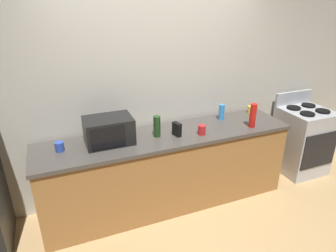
% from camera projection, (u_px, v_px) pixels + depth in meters
% --- Properties ---
extents(ground_plane, '(8.00, 8.00, 0.00)m').
position_uv_depth(ground_plane, '(182.00, 223.00, 3.28)').
color(ground_plane, tan).
extents(back_wall, '(6.40, 0.10, 2.70)m').
position_uv_depth(back_wall, '(155.00, 85.00, 3.43)').
color(back_wall, beige).
rests_on(back_wall, ground_plane).
extents(counter_run, '(2.84, 0.64, 0.90)m').
position_uv_depth(counter_run, '(168.00, 170.00, 3.44)').
color(counter_run, '#9E6B38').
rests_on(counter_run, ground_plane).
extents(stove_range, '(0.60, 0.61, 1.08)m').
position_uv_depth(stove_range, '(302.00, 140.00, 4.12)').
color(stove_range, '#B7BABF').
rests_on(stove_range, ground_plane).
extents(microwave, '(0.48, 0.35, 0.27)m').
position_uv_depth(microwave, '(109.00, 130.00, 3.03)').
color(microwave, black).
rests_on(microwave, counter_run).
extents(cordless_phone, '(0.07, 0.12, 0.15)m').
position_uv_depth(cordless_phone, '(177.00, 129.00, 3.20)').
color(cordless_phone, black).
rests_on(cordless_phone, counter_run).
extents(bottle_spray_cleaner, '(0.07, 0.07, 0.19)m').
position_uv_depth(bottle_spray_cleaner, '(222.00, 112.00, 3.62)').
color(bottle_spray_cleaner, '#338CE5').
rests_on(bottle_spray_cleaner, counter_run).
extents(bottle_wine, '(0.08, 0.08, 0.23)m').
position_uv_depth(bottle_wine, '(157.00, 126.00, 3.17)').
color(bottle_wine, '#1E3F19').
rests_on(bottle_wine, counter_run).
extents(bottle_hot_sauce, '(0.07, 0.07, 0.28)m').
position_uv_depth(bottle_hot_sauce, '(253.00, 116.00, 3.39)').
color(bottle_hot_sauce, red).
rests_on(bottle_hot_sauce, counter_run).
extents(mug_blue, '(0.09, 0.09, 0.09)m').
position_uv_depth(mug_blue, '(59.00, 147.00, 2.89)').
color(mug_blue, '#2D4CB2').
rests_on(mug_blue, counter_run).
extents(mug_red, '(0.08, 0.08, 0.11)m').
position_uv_depth(mug_red, '(202.00, 130.00, 3.24)').
color(mug_red, red).
rests_on(mug_red, counter_run).
extents(mug_yellow, '(0.09, 0.09, 0.09)m').
position_uv_depth(mug_yellow, '(251.00, 109.00, 3.85)').
color(mug_yellow, yellow).
rests_on(mug_yellow, counter_run).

